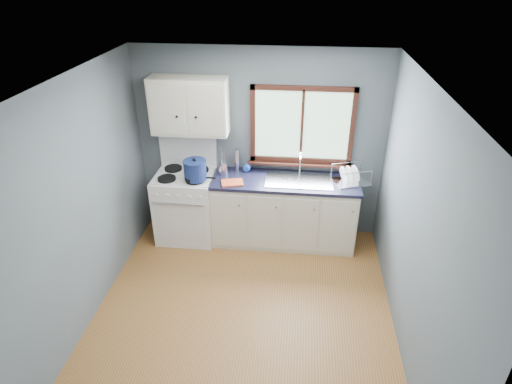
# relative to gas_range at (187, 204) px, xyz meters

# --- Properties ---
(floor) EXTENTS (3.20, 3.60, 0.02)m
(floor) POSITION_rel_gas_range_xyz_m (0.95, -1.47, -0.50)
(floor) COLOR #96612E
(floor) RESTS_ON ground
(ceiling) EXTENTS (3.20, 3.60, 0.02)m
(ceiling) POSITION_rel_gas_range_xyz_m (0.95, -1.47, 2.02)
(ceiling) COLOR white
(ceiling) RESTS_ON wall_back
(wall_back) EXTENTS (3.20, 0.02, 2.50)m
(wall_back) POSITION_rel_gas_range_xyz_m (0.95, 0.34, 0.76)
(wall_back) COLOR #576064
(wall_back) RESTS_ON ground
(wall_left) EXTENTS (0.02, 3.60, 2.50)m
(wall_left) POSITION_rel_gas_range_xyz_m (-0.66, -1.47, 0.76)
(wall_left) COLOR #576064
(wall_left) RESTS_ON ground
(wall_right) EXTENTS (0.02, 3.60, 2.50)m
(wall_right) POSITION_rel_gas_range_xyz_m (2.56, -1.47, 0.76)
(wall_right) COLOR #576064
(wall_right) RESTS_ON ground
(gas_range) EXTENTS (0.76, 0.69, 1.36)m
(gas_range) POSITION_rel_gas_range_xyz_m (0.00, 0.00, 0.00)
(gas_range) COLOR white
(gas_range) RESTS_ON floor
(base_cabinets) EXTENTS (1.85, 0.60, 0.88)m
(base_cabinets) POSITION_rel_gas_range_xyz_m (1.31, 0.02, -0.08)
(base_cabinets) COLOR beige
(base_cabinets) RESTS_ON floor
(countertop) EXTENTS (1.89, 0.64, 0.04)m
(countertop) POSITION_rel_gas_range_xyz_m (1.31, 0.02, 0.41)
(countertop) COLOR black
(countertop) RESTS_ON base_cabinets
(sink) EXTENTS (0.84, 0.46, 0.44)m
(sink) POSITION_rel_gas_range_xyz_m (1.49, 0.02, 0.37)
(sink) COLOR silver
(sink) RESTS_ON countertop
(window) EXTENTS (1.36, 0.10, 1.03)m
(window) POSITION_rel_gas_range_xyz_m (1.48, 0.30, 0.98)
(window) COLOR #9EC6A8
(window) RESTS_ON wall_back
(upper_cabinets) EXTENTS (0.95, 0.35, 0.70)m
(upper_cabinets) POSITION_rel_gas_range_xyz_m (0.10, 0.15, 1.31)
(upper_cabinets) COLOR beige
(upper_cabinets) RESTS_ON wall_back
(skillet) EXTENTS (0.39, 0.27, 0.05)m
(skillet) POSITION_rel_gas_range_xyz_m (0.19, -0.16, 0.49)
(skillet) COLOR black
(skillet) RESTS_ON gas_range
(stockpot) EXTENTS (0.30, 0.30, 0.28)m
(stockpot) POSITION_rel_gas_range_xyz_m (0.19, -0.15, 0.59)
(stockpot) COLOR navy
(stockpot) RESTS_ON gas_range
(utensil_crock) EXTENTS (0.12, 0.12, 0.38)m
(utensil_crock) POSITION_rel_gas_range_xyz_m (0.50, 0.11, 0.50)
(utensil_crock) COLOR silver
(utensil_crock) RESTS_ON countertop
(thermos) EXTENTS (0.08, 0.08, 0.30)m
(thermos) POSITION_rel_gas_range_xyz_m (0.67, 0.22, 0.58)
(thermos) COLOR silver
(thermos) RESTS_ON countertop
(soap_bottle) EXTENTS (0.11, 0.11, 0.26)m
(soap_bottle) POSITION_rel_gas_range_xyz_m (0.79, 0.17, 0.56)
(soap_bottle) COLOR blue
(soap_bottle) RESTS_ON countertop
(dish_towel) EXTENTS (0.31, 0.26, 0.02)m
(dish_towel) POSITION_rel_gas_range_xyz_m (0.66, -0.15, 0.44)
(dish_towel) COLOR #EF572E
(dish_towel) RESTS_ON countertop
(dish_rack) EXTENTS (0.50, 0.45, 0.22)m
(dish_rack) POSITION_rel_gas_range_xyz_m (2.12, 0.05, 0.48)
(dish_rack) COLOR silver
(dish_rack) RESTS_ON countertop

